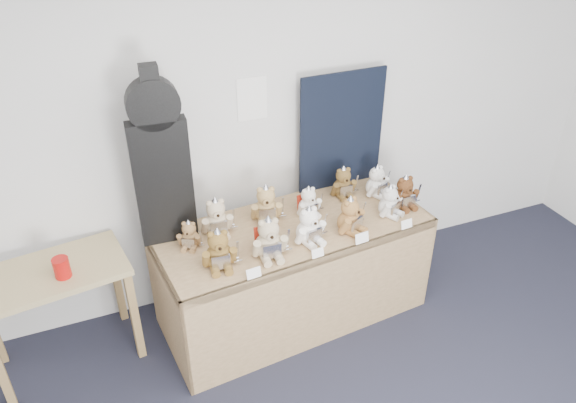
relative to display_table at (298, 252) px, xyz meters
name	(u,v)px	position (x,y,z in m)	size (l,w,h in m)	color
room_shell	(252,99)	(-0.11, 0.56, 0.92)	(6.00, 6.00, 6.00)	silver
display_table	(298,252)	(0.00, 0.00, 0.00)	(1.92, 0.94, 0.77)	olive
side_table	(54,287)	(-1.56, 0.23, 0.02)	(0.96, 0.62, 0.75)	tan
guitar_case	(160,160)	(-0.80, 0.26, 0.73)	(0.36, 0.12, 1.16)	black
navy_board	(342,131)	(0.54, 0.48, 0.61)	(0.66, 0.02, 0.88)	black
red_cup	(62,268)	(-1.48, 0.14, 0.21)	(0.10, 0.10, 0.13)	#BA100C
teddy_front_far_left	(219,251)	(-0.59, -0.15, 0.28)	(0.24, 0.21, 0.30)	brown
teddy_front_left	(269,240)	(-0.27, -0.17, 0.29)	(0.25, 0.22, 0.31)	tan
teddy_front_centre	(309,227)	(0.02, -0.12, 0.28)	(0.24, 0.21, 0.29)	white
teddy_front_right	(350,216)	(0.32, -0.11, 0.28)	(0.24, 0.23, 0.28)	#9B6C3B
teddy_front_far_right	(390,202)	(0.67, -0.04, 0.27)	(0.21, 0.20, 0.26)	silver
teddy_front_end	(405,193)	(0.82, 0.02, 0.27)	(0.22, 0.18, 0.27)	#54331C
teddy_back_left	(217,218)	(-0.50, 0.19, 0.28)	(0.24, 0.19, 0.29)	beige
teddy_back_centre_left	(266,205)	(-0.15, 0.22, 0.28)	(0.24, 0.22, 0.30)	tan
teddy_back_centre_right	(309,203)	(0.15, 0.18, 0.26)	(0.20, 0.17, 0.24)	white
teddy_back_right	(343,183)	(0.49, 0.31, 0.27)	(0.21, 0.17, 0.26)	brown
teddy_back_end	(377,182)	(0.72, 0.23, 0.27)	(0.22, 0.21, 0.26)	white
teddy_back_far_left	(189,236)	(-0.70, 0.12, 0.25)	(0.17, 0.17, 0.21)	olive
entry_card_a	(254,273)	(-0.43, -0.33, 0.20)	(0.09, 0.00, 0.07)	white
entry_card_b	(318,253)	(0.00, -0.29, 0.20)	(0.08, 0.00, 0.06)	white
entry_card_c	(362,238)	(0.33, -0.26, 0.20)	(0.10, 0.00, 0.07)	white
entry_card_d	(407,224)	(0.69, -0.23, 0.20)	(0.09, 0.00, 0.06)	white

